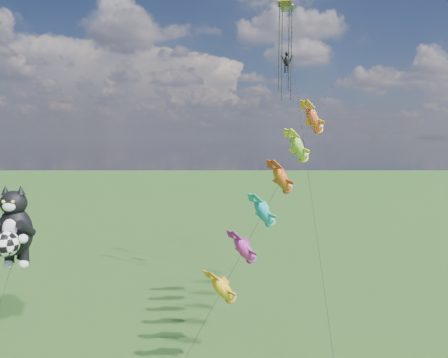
{
  "coord_description": "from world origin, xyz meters",
  "views": [
    {
      "loc": [
        9.51,
        -24.07,
        12.96
      ],
      "look_at": [
        9.56,
        8.05,
        9.93
      ],
      "focal_mm": 35.0,
      "sensor_mm": 36.0,
      "label": 1
    }
  ],
  "objects": [
    {
      "name": "parafoil_rig",
      "position": [
        14.69,
        11.79,
        19.57
      ],
      "size": [
        1.83,
        17.53,
        24.22
      ],
      "rotation": [
        0.0,
        0.0,
        0.11
      ],
      "color": "brown",
      "rests_on": "ground"
    },
    {
      "name": "cat_kite_rig",
      "position": [
        -3.55,
        2.6,
        7.35
      ],
      "size": [
        2.53,
        4.15,
        10.03
      ],
      "rotation": [
        0.0,
        0.0,
        -0.31
      ],
      "color": "brown",
      "rests_on": "ground"
    },
    {
      "name": "fish_windsock_rig",
      "position": [
        12.48,
        2.07,
        9.45
      ],
      "size": [
        11.06,
        11.67,
        16.83
      ],
      "rotation": [
        0.0,
        0.0,
        -0.43
      ],
      "color": "brown",
      "rests_on": "ground"
    }
  ]
}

